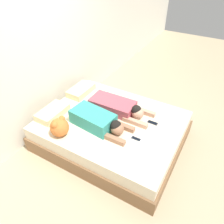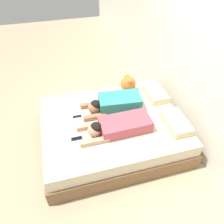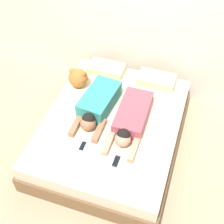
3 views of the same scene
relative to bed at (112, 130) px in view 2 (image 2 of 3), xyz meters
The scene contains 10 objects.
ground_plane 0.23m from the bed, ahead, with size 12.00×12.00×0.00m, color tan.
wall_back 1.62m from the bed, 90.00° to the left, with size 12.00×0.06×2.60m.
bed is the anchor object (origin of this frame).
pillow_head_left 0.98m from the bed, 113.43° to the left, with size 0.51×0.29×0.11m.
pillow_head_right 0.98m from the bed, 66.57° to the left, with size 0.51×0.29×0.11m.
person_left 0.42m from the bed, 157.88° to the left, with size 0.42×0.94×0.22m.
person_right 0.40m from the bed, ahead, with size 0.37×1.03×0.22m.
cell_phone_left 0.58m from the bed, 111.57° to the right, with size 0.06×0.15×0.01m.
cell_phone_right 0.66m from the bed, 67.12° to the right, with size 0.06×0.15×0.01m.
plush_toy 0.88m from the bed, 144.01° to the left, with size 0.26×0.26×0.28m.
Camera 2 is at (2.29, -0.64, 2.72)m, focal length 35.00 mm.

